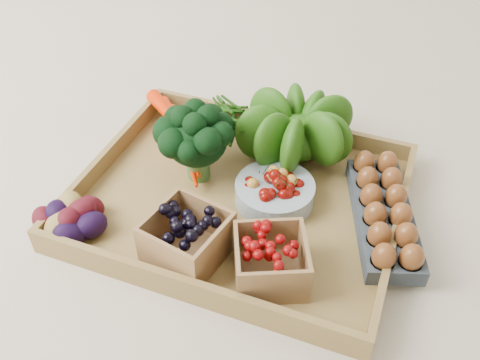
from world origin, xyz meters
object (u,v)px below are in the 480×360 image
(tray, at_px, (240,202))
(broccoli, at_px, (197,152))
(egg_carton, at_px, (383,217))
(cherry_bowl, at_px, (275,193))

(tray, distance_m, broccoli, 0.12)
(tray, xyz_separation_m, egg_carton, (0.25, 0.03, 0.02))
(egg_carton, bearing_deg, cherry_bowl, 164.73)
(tray, xyz_separation_m, broccoli, (-0.09, 0.03, 0.06))
(tray, bearing_deg, cherry_bowl, 18.00)
(egg_carton, bearing_deg, broccoli, 161.12)
(broccoli, bearing_deg, egg_carton, 0.06)
(tray, distance_m, egg_carton, 0.25)
(broccoli, bearing_deg, tray, -17.97)
(tray, height_order, egg_carton, egg_carton)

